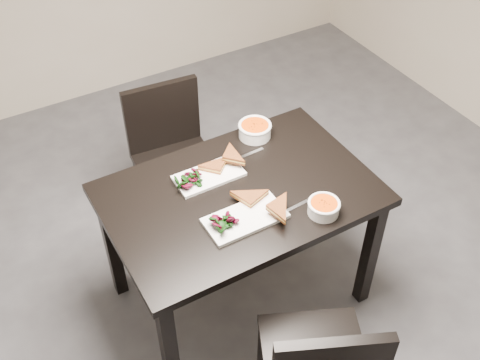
{
  "coord_description": "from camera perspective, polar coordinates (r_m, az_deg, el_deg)",
  "views": [
    {
      "loc": [
        -0.66,
        -1.33,
        2.56
      ],
      "look_at": [
        0.28,
        0.3,
        0.82
      ],
      "focal_mm": 43.62,
      "sensor_mm": 36.0,
      "label": 1
    }
  ],
  "objects": [
    {
      "name": "room_shell",
      "position": [
        1.65,
        -3.47,
        16.68
      ],
      "size": [
        5.02,
        5.02,
        2.81
      ],
      "color": "beige",
      "rests_on": "ground"
    },
    {
      "name": "ground",
      "position": [
        2.96,
        -1.95,
        -17.15
      ],
      "size": [
        5.0,
        5.0,
        0.0
      ],
      "primitive_type": "plane",
      "color": "#47474C",
      "rests_on": "ground"
    },
    {
      "name": "salad_far",
      "position": [
        2.63,
        -5.03,
        0.16
      ],
      "size": [
        0.1,
        0.09,
        0.04
      ],
      "primitive_type": null,
      "color": "black",
      "rests_on": "plate_far"
    },
    {
      "name": "plate_near",
      "position": [
        2.48,
        0.51,
        -3.76
      ],
      "size": [
        0.35,
        0.17,
        0.02
      ],
      "primitive_type": "cube",
      "color": "white",
      "rests_on": "table"
    },
    {
      "name": "sandwich_far",
      "position": [
        2.67,
        -1.71,
        1.23
      ],
      "size": [
        0.2,
        0.19,
        0.05
      ],
      "primitive_type": null,
      "rotation": [
        0.0,
        0.0,
        0.74
      ],
      "color": "brown",
      "rests_on": "plate_far"
    },
    {
      "name": "salad_near",
      "position": [
        2.42,
        -1.53,
        -4.09
      ],
      "size": [
        0.11,
        0.1,
        0.05
      ],
      "primitive_type": null,
      "color": "black",
      "rests_on": "plate_near"
    },
    {
      "name": "table",
      "position": [
        2.68,
        0.0,
        -2.66
      ],
      "size": [
        1.2,
        0.8,
        0.75
      ],
      "color": "black",
      "rests_on": "ground"
    },
    {
      "name": "plate_far",
      "position": [
        2.68,
        -3.07,
        0.41
      ],
      "size": [
        0.32,
        0.16,
        0.02
      ],
      "primitive_type": "cube",
      "color": "white",
      "rests_on": "table"
    },
    {
      "name": "cutlery_near",
      "position": [
        2.54,
        5.06,
        -2.81
      ],
      "size": [
        0.18,
        0.03,
        0.0
      ],
      "primitive_type": "cube",
      "rotation": [
        0.0,
        0.0,
        0.07
      ],
      "color": "silver",
      "rests_on": "table"
    },
    {
      "name": "chair_far",
      "position": [
        3.26,
        -6.72,
        2.88
      ],
      "size": [
        0.46,
        0.46,
        0.85
      ],
      "rotation": [
        0.0,
        0.0,
        -0.09
      ],
      "color": "black",
      "rests_on": "ground"
    },
    {
      "name": "sandwich_near",
      "position": [
        2.48,
        1.64,
        -2.42
      ],
      "size": [
        0.21,
        0.18,
        0.06
      ],
      "primitive_type": null,
      "rotation": [
        0.0,
        0.0,
        0.32
      ],
      "color": "brown",
      "rests_on": "plate_near"
    },
    {
      "name": "soup_bowl_near",
      "position": [
        2.51,
        8.19,
        -2.61
      ],
      "size": [
        0.14,
        0.14,
        0.06
      ],
      "color": "white",
      "rests_on": "table"
    },
    {
      "name": "cutlery_far",
      "position": [
        2.79,
        0.73,
        2.47
      ],
      "size": [
        0.18,
        0.02,
        0.0
      ],
      "primitive_type": "cube",
      "rotation": [
        0.0,
        0.0,
        0.05
      ],
      "color": "silver",
      "rests_on": "table"
    },
    {
      "name": "soup_bowl_far",
      "position": [
        2.88,
        1.46,
        4.98
      ],
      "size": [
        0.17,
        0.17,
        0.07
      ],
      "color": "white",
      "rests_on": "table"
    }
  ]
}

